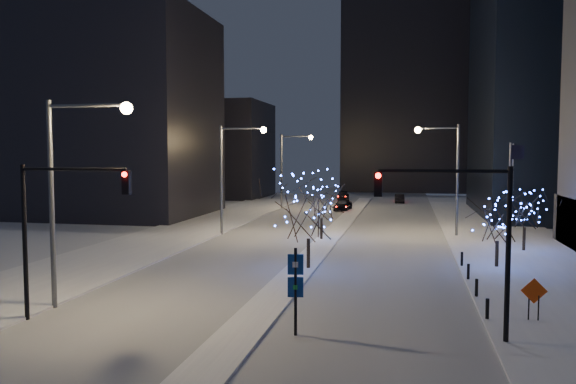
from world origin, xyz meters
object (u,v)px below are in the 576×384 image
(car_far, at_px, (343,196))
(construction_sign, at_px, (534,295))
(street_lamp_east, at_px, (447,165))
(traffic_signal_west, at_px, (55,216))
(traffic_signal_east, at_px, (467,223))
(car_mid, at_px, (399,198))
(holiday_tree_median_far, at_px, (322,203))
(holiday_tree_median_near, at_px, (308,208))
(street_lamp_w_near, at_px, (71,174))
(street_lamp_w_far, at_px, (289,160))
(car_near, at_px, (343,205))
(holiday_tree_plaza_far, at_px, (525,209))
(wayfinding_sign, at_px, (296,282))
(holiday_tree_plaza_near, at_px, (498,219))
(street_lamp_w_mid, at_px, (232,164))

(car_far, distance_m, construction_sign, 65.12)
(street_lamp_east, distance_m, traffic_signal_west, 35.30)
(traffic_signal_east, xyz_separation_m, construction_sign, (3.22, 3.22, -3.48))
(car_mid, distance_m, holiday_tree_median_far, 39.18)
(traffic_signal_west, relative_size, holiday_tree_median_near, 1.14)
(street_lamp_w_near, distance_m, traffic_signal_east, 17.99)
(street_lamp_w_far, distance_m, traffic_signal_west, 52.04)
(car_near, bearing_deg, street_lamp_w_near, -92.73)
(holiday_tree_plaza_far, bearing_deg, street_lamp_east, 126.98)
(street_lamp_w_near, distance_m, construction_sign, 21.85)
(traffic_signal_east, bearing_deg, construction_sign, 44.95)
(traffic_signal_west, xyz_separation_m, traffic_signal_east, (17.38, 1.00, 0.00))
(traffic_signal_west, height_order, wayfinding_sign, traffic_signal_west)
(street_lamp_east, bearing_deg, street_lamp_w_far, 130.85)
(street_lamp_east, xyz_separation_m, car_mid, (-4.57, 34.10, -5.79))
(wayfinding_sign, bearing_deg, holiday_tree_plaza_near, 50.16)
(street_lamp_w_mid, distance_m, street_lamp_east, 19.26)
(wayfinding_sign, bearing_deg, street_lamp_w_near, 164.58)
(holiday_tree_plaza_far, height_order, wayfinding_sign, holiday_tree_plaza_far)
(street_lamp_w_far, height_order, wayfinding_sign, street_lamp_w_far)
(car_mid, distance_m, construction_sign, 60.26)
(car_mid, bearing_deg, holiday_tree_plaza_near, 95.79)
(holiday_tree_median_far, bearing_deg, car_mid, 81.16)
(holiday_tree_plaza_far, relative_size, construction_sign, 2.58)
(wayfinding_sign, bearing_deg, street_lamp_east, 67.97)
(street_lamp_w_far, xyz_separation_m, traffic_signal_east, (17.88, -51.00, -1.74))
(street_lamp_w_mid, height_order, wayfinding_sign, street_lamp_w_mid)
(car_far, height_order, holiday_tree_median_far, holiday_tree_median_far)
(construction_sign, bearing_deg, street_lamp_w_mid, 129.90)
(holiday_tree_plaza_near, distance_m, construction_sign, 12.19)
(street_lamp_w_near, distance_m, holiday_tree_median_far, 25.15)
(street_lamp_east, distance_m, holiday_tree_plaza_near, 14.31)
(street_lamp_east, bearing_deg, traffic_signal_west, -121.69)
(street_lamp_w_near, distance_m, holiday_tree_median_near, 14.93)
(holiday_tree_plaza_far, bearing_deg, holiday_tree_median_near, -146.70)
(traffic_signal_east, xyz_separation_m, car_mid, (-3.43, 63.11, -4.10))
(street_lamp_w_far, height_order, construction_sign, street_lamp_w_far)
(car_far, xyz_separation_m, wayfinding_sign, (5.59, -67.07, 1.58))
(wayfinding_sign, bearing_deg, holiday_tree_plaza_far, 52.76)
(street_lamp_w_near, xyz_separation_m, holiday_tree_plaza_near, (21.33, 14.24, -3.23))
(wayfinding_sign, xyz_separation_m, construction_sign, (9.93, 3.83, -0.96))
(car_mid, bearing_deg, traffic_signal_east, 90.72)
(holiday_tree_plaza_near, xyz_separation_m, construction_sign, (-0.23, -12.03, -1.99))
(street_lamp_w_mid, bearing_deg, holiday_tree_plaza_far, -9.29)
(street_lamp_w_near, bearing_deg, traffic_signal_west, -76.04)
(holiday_tree_median_far, bearing_deg, street_lamp_w_far, 107.64)
(street_lamp_w_far, distance_m, holiday_tree_plaza_near, 41.76)
(street_lamp_w_near, xyz_separation_m, car_near, (7.44, 48.62, -5.73))
(car_far, bearing_deg, holiday_tree_plaza_far, -72.89)
(holiday_tree_median_near, bearing_deg, street_lamp_east, 60.17)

